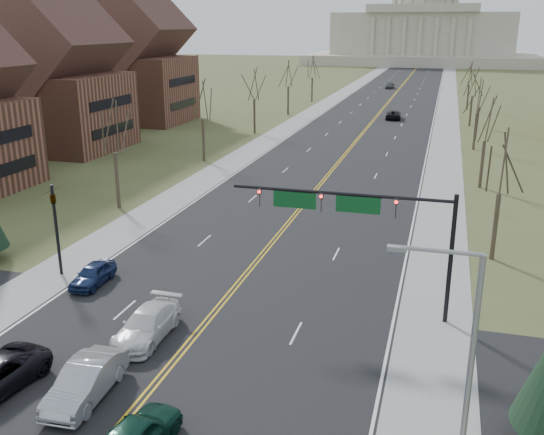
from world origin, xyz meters
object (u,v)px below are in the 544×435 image
Objects in this scene: signal_mast at (357,213)px; car_sb_inner_lead at (86,381)px; car_nb_inner_lead at (136,435)px; car_sb_inner_second at (147,325)px; street_light at (462,366)px; car_far_nb at (393,115)px; car_sb_outer_second at (93,274)px; car_far_sb at (390,86)px; signal_left at (55,220)px.

signal_mast is 15.94m from car_sb_inner_lead.
car_sb_inner_second is (-3.69, 8.10, -0.00)m from car_nb_inner_lead.
street_light reaches higher than car_far_nb.
car_far_nb is (5.43, 86.24, -0.06)m from car_sb_inner_lead.
car_sb_outer_second is 0.72× the size of car_far_nb.
car_sb_inner_second reaches higher than car_far_nb.
car_far_nb is at bearing -84.46° from car_nb_inner_lead.
street_light is 1.74× the size of car_sb_inner_second.
car_far_nb is (5.33, 80.74, -0.01)m from car_sb_inner_second.
car_sb_inner_second reaches higher than car_far_sb.
car_sb_inner_lead is 86.41m from car_far_nb.
car_sb_inner_lead is 5.50m from car_sb_inner_second.
car_sb_outer_second is at bearing -86.46° from car_far_sb.
street_light is at bearing 91.51° from car_far_nb.
car_sb_inner_lead is at bearing -51.67° from signal_left.
car_sb_inner_lead reaches higher than car_sb_inner_second.
signal_left reaches higher than car_far_nb.
signal_mast is at bearing -106.42° from car_nb_inner_lead.
signal_left is 127.49m from car_far_sb.
car_nb_inner_lead is 8.90m from car_sb_inner_second.
signal_left is 0.66× the size of street_light.
signal_mast is at bearing 111.41° from street_light.
car_sb_inner_second is at bearing -148.02° from signal_mast.
car_nb_inner_lead reaches higher than car_far_nb.
car_nb_inner_lead is at bearing -113.02° from signal_mast.
signal_left is (-18.95, 0.00, -2.05)m from signal_mast.
signal_mast is 2.79× the size of car_far_sb.
car_nb_inner_lead is at bearing -37.56° from car_sb_inner_lead.
car_sb_inner_second reaches higher than car_sb_outer_second.
street_light is 2.33× the size of car_sb_outer_second.
car_sb_inner_lead is 0.91× the size of car_far_nb.
car_far_sb is (-5.46, 52.46, -0.01)m from car_far_nb.
street_light is at bearing -170.07° from car_nb_inner_lead.
street_light reaches higher than car_far_sb.
signal_mast is 14.51m from street_light.
car_far_sb is (6.23, 127.96, 0.08)m from car_sb_outer_second.
signal_left is at bearing -87.77° from car_far_sb.
car_nb_inner_lead is 0.90× the size of car_sb_inner_lead.
car_sb_inner_lead is at bearing -61.83° from car_sb_outer_second.
car_far_nb is at bearing 93.36° from signal_mast.
street_light is 1.84× the size of car_sb_inner_lead.
car_sb_inner_lead is at bearing 172.68° from street_light.
signal_mast is 2.72× the size of car_nb_inner_lead.
street_light is (24.24, -13.50, 1.51)m from signal_left.
car_nb_inner_lead is 4.60m from car_sb_inner_lead.
car_sb_inner_second is 1.34× the size of car_sb_outer_second.
signal_mast reaches higher than car_far_nb.
street_light is 88.82m from car_far_nb.
car_far_sb is at bearing 85.91° from signal_left.
car_sb_inner_second is (-9.71, -6.06, -4.99)m from signal_mast.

